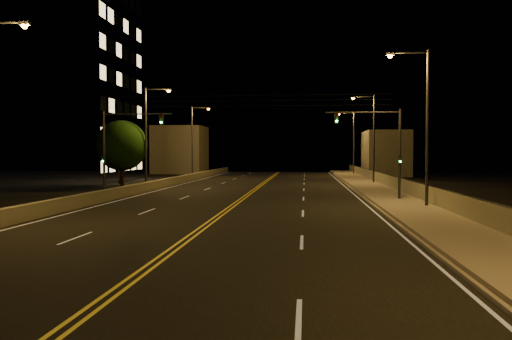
# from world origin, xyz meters

# --- Properties ---
(road) EXTENTS (18.00, 120.00, 0.02)m
(road) POSITION_xyz_m (0.00, 20.00, 0.01)
(road) COLOR black
(road) RESTS_ON ground
(sidewalk) EXTENTS (3.60, 120.00, 0.30)m
(sidewalk) POSITION_xyz_m (10.80, 20.00, 0.15)
(sidewalk) COLOR gray
(sidewalk) RESTS_ON ground
(curb) EXTENTS (0.14, 120.00, 0.15)m
(curb) POSITION_xyz_m (8.93, 20.00, 0.07)
(curb) COLOR gray
(curb) RESTS_ON ground
(parapet_wall) EXTENTS (0.30, 120.00, 1.00)m
(parapet_wall) POSITION_xyz_m (12.45, 20.00, 0.80)
(parapet_wall) COLOR gray
(parapet_wall) RESTS_ON sidewalk
(jersey_barrier) EXTENTS (0.45, 120.00, 0.82)m
(jersey_barrier) POSITION_xyz_m (-9.39, 20.00, 0.41)
(jersey_barrier) COLOR gray
(jersey_barrier) RESTS_ON ground
(distant_building_right) EXTENTS (6.00, 10.00, 6.65)m
(distant_building_right) POSITION_xyz_m (16.50, 67.35, 3.32)
(distant_building_right) COLOR slate
(distant_building_right) RESTS_ON ground
(distant_building_left) EXTENTS (8.00, 8.00, 7.76)m
(distant_building_left) POSITION_xyz_m (-16.00, 72.50, 3.88)
(distant_building_left) COLOR slate
(distant_building_left) RESTS_ON ground
(parapet_rail) EXTENTS (0.06, 120.00, 0.06)m
(parapet_rail) POSITION_xyz_m (12.45, 20.00, 1.33)
(parapet_rail) COLOR black
(parapet_rail) RESTS_ON parapet_wall
(lane_markings) EXTENTS (17.32, 116.00, 0.00)m
(lane_markings) POSITION_xyz_m (0.00, 19.93, 0.02)
(lane_markings) COLOR silver
(lane_markings) RESTS_ON road
(streetlight_1) EXTENTS (2.55, 0.28, 9.47)m
(streetlight_1) POSITION_xyz_m (11.53, 21.81, 5.45)
(streetlight_1) COLOR #2D2D33
(streetlight_1) RESTS_ON ground
(streetlight_2) EXTENTS (2.55, 0.28, 9.47)m
(streetlight_2) POSITION_xyz_m (11.53, 44.91, 5.45)
(streetlight_2) COLOR #2D2D33
(streetlight_2) RESTS_ON ground
(streetlight_3) EXTENTS (2.55, 0.28, 9.47)m
(streetlight_3) POSITION_xyz_m (11.53, 66.80, 5.45)
(streetlight_3) COLOR #2D2D33
(streetlight_3) RESTS_ON ground
(streetlight_5) EXTENTS (2.55, 0.28, 9.47)m
(streetlight_5) POSITION_xyz_m (-9.93, 36.82, 5.45)
(streetlight_5) COLOR #2D2D33
(streetlight_5) RESTS_ON ground
(streetlight_6) EXTENTS (2.55, 0.28, 9.47)m
(streetlight_6) POSITION_xyz_m (-9.93, 55.90, 5.45)
(streetlight_6) COLOR #2D2D33
(streetlight_6) RESTS_ON ground
(traffic_signal_right) EXTENTS (5.11, 0.31, 6.38)m
(traffic_signal_right) POSITION_xyz_m (10.03, 26.09, 4.01)
(traffic_signal_right) COLOR #2D2D33
(traffic_signal_right) RESTS_ON ground
(traffic_signal_left) EXTENTS (5.11, 0.31, 6.38)m
(traffic_signal_left) POSITION_xyz_m (-8.83, 26.09, 4.01)
(traffic_signal_left) COLOR #2D2D33
(traffic_signal_left) RESTS_ON ground
(overhead_wires) EXTENTS (22.00, 0.03, 0.83)m
(overhead_wires) POSITION_xyz_m (0.00, 29.50, 7.40)
(overhead_wires) COLOR black
(building_tower) EXTENTS (24.00, 15.00, 29.06)m
(building_tower) POSITION_xyz_m (-29.55, 50.63, 13.96)
(building_tower) COLOR slate
(building_tower) RESTS_ON ground
(tree_0) EXTENTS (4.79, 4.79, 6.49)m
(tree_0) POSITION_xyz_m (-12.68, 37.19, 4.09)
(tree_0) COLOR black
(tree_0) RESTS_ON ground
(tree_1) EXTENTS (4.73, 4.73, 6.40)m
(tree_1) POSITION_xyz_m (-15.74, 44.70, 4.03)
(tree_1) COLOR black
(tree_1) RESTS_ON ground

